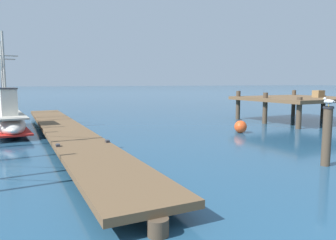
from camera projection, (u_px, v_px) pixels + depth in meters
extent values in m
cube|color=brown|center=(65.00, 130.00, 14.00)|extent=(3.20, 19.94, 0.16)
cylinder|color=#4C3D2D|center=(158.00, 227.00, 5.17)|extent=(0.36, 0.36, 0.29)
cylinder|color=#4C3D2D|center=(90.00, 160.00, 9.60)|extent=(0.36, 0.36, 0.29)
cylinder|color=#4C3D2D|center=(65.00, 135.00, 14.02)|extent=(0.36, 0.36, 0.29)
cylinder|color=#4C3D2D|center=(53.00, 123.00, 18.45)|extent=(0.36, 0.36, 0.29)
cylinder|color=#4C3D2D|center=(45.00, 115.00, 22.88)|extent=(0.36, 0.36, 0.29)
cube|color=#333338|center=(58.00, 145.00, 10.09)|extent=(0.13, 0.21, 0.08)
cube|color=#333338|center=(107.00, 141.00, 10.79)|extent=(0.13, 0.21, 0.08)
ellipsoid|color=silver|center=(8.00, 122.00, 15.91)|extent=(2.47, 6.94, 0.97)
cube|color=#B2AD9E|center=(7.00, 113.00, 15.86)|extent=(2.20, 6.24, 0.08)
cube|color=#B21E19|center=(8.00, 127.00, 15.94)|extent=(2.47, 6.81, 0.08)
cube|color=silver|center=(8.00, 102.00, 14.91)|extent=(0.92, 1.80, 1.20)
cube|color=#3D3D42|center=(7.00, 88.00, 14.84)|extent=(0.99, 1.94, 0.06)
cylinder|color=#B2ADA3|center=(4.00, 72.00, 15.91)|extent=(0.11, 0.11, 4.03)
cylinder|color=#B2ADA3|center=(3.00, 56.00, 15.81)|extent=(1.33, 0.26, 0.06)
cylinder|color=#333338|center=(3.00, 69.00, 16.81)|extent=(0.33, 2.08, 2.98)
cylinder|color=#B2ADA3|center=(3.00, 76.00, 17.24)|extent=(0.11, 0.11, 3.69)
cylinder|color=#B2ADA3|center=(2.00, 59.00, 17.13)|extent=(1.33, 0.26, 0.06)
cylinder|color=#333338|center=(1.00, 73.00, 18.07)|extent=(0.31, 1.90, 2.73)
cube|color=brown|center=(296.00, 99.00, 20.21)|extent=(6.73, 6.38, 0.20)
cylinder|color=#4C3D2D|center=(299.00, 113.00, 16.90)|extent=(0.28, 0.28, 1.69)
cylinder|color=#4C3D2D|center=(238.00, 105.00, 21.23)|extent=(0.28, 0.28, 1.90)
cylinder|color=#4C3D2D|center=(294.00, 103.00, 23.65)|extent=(0.28, 0.28, 1.89)
cylinder|color=#4C3D2D|center=(265.00, 108.00, 19.06)|extent=(0.28, 0.28, 1.86)
cylinder|color=#4C3D2D|center=(323.00, 107.00, 21.50)|extent=(0.28, 0.28, 1.59)
cube|color=olive|center=(318.00, 94.00, 19.84)|extent=(0.64, 0.54, 0.44)
cylinder|color=#4C3D2D|center=(327.00, 136.00, 9.41)|extent=(0.26, 0.26, 1.77)
cylinder|color=#28282D|center=(329.00, 107.00, 9.31)|extent=(0.30, 0.30, 0.06)
cylinder|color=gold|center=(328.00, 105.00, 9.28)|extent=(0.01, 0.01, 0.07)
cylinder|color=gold|center=(329.00, 105.00, 9.32)|extent=(0.01, 0.01, 0.07)
ellipsoid|color=white|center=(329.00, 102.00, 9.29)|extent=(0.23, 0.30, 0.13)
ellipsoid|color=silver|center=(329.00, 101.00, 9.23)|extent=(0.13, 0.23, 0.09)
ellipsoid|color=#383838|center=(333.00, 102.00, 9.16)|extent=(0.05, 0.07, 0.04)
ellipsoid|color=silver|center=(330.00, 101.00, 9.31)|extent=(0.13, 0.23, 0.09)
ellipsoid|color=#383838|center=(334.00, 102.00, 9.24)|extent=(0.05, 0.07, 0.04)
cone|color=white|center=(334.00, 102.00, 9.19)|extent=(0.10, 0.10, 0.07)
sphere|color=white|center=(325.00, 99.00, 9.36)|extent=(0.08, 0.08, 0.08)
cone|color=gold|center=(323.00, 99.00, 9.39)|extent=(0.04, 0.05, 0.02)
sphere|color=#E04C1E|center=(241.00, 127.00, 15.60)|extent=(0.61, 0.61, 0.61)
torus|color=black|center=(241.00, 121.00, 15.57)|extent=(0.14, 0.02, 0.14)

